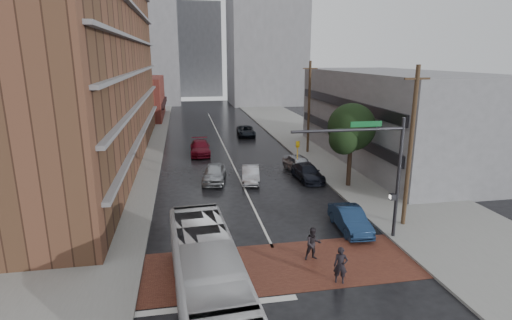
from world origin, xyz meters
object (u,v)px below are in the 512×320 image
object	(u,v)px
car_travel_b	(251,174)
suv_travel	(246,131)
car_travel_a	(214,173)
car_parked_far	(299,164)
transit_bus	(208,278)
car_travel_c	(200,148)
car_parked_near	(350,219)
car_parked_mid	(307,172)
pedestrian_a	(341,265)
pedestrian_b	(313,244)

from	to	relation	value
car_travel_b	suv_travel	size ratio (longest dim) A/B	0.83
car_travel_a	car_parked_far	size ratio (longest dim) A/B	0.98
car_travel_a	suv_travel	xyz separation A→B (m)	(5.82, 19.48, -0.09)
transit_bus	car_travel_c	xyz separation A→B (m)	(0.96, 28.12, -0.78)
car_travel_b	car_travel_c	xyz separation A→B (m)	(-3.77, 10.83, 0.08)
car_parked_near	car_parked_mid	size ratio (longest dim) A/B	0.93
car_travel_a	transit_bus	bearing A→B (deg)	-85.58
car_travel_b	car_parked_mid	bearing A→B (deg)	4.97
suv_travel	car_parked_far	distance (m)	18.12
car_travel_b	car_travel_a	bearing A→B (deg)	177.19
car_travel_c	car_parked_near	size ratio (longest dim) A/B	1.20
car_parked_near	car_parked_far	bearing A→B (deg)	89.99
car_parked_mid	car_parked_far	world-z (taller)	car_parked_far
car_travel_a	car_parked_mid	bearing A→B (deg)	3.37
pedestrian_a	car_travel_a	size ratio (longest dim) A/B	0.40
car_parked_mid	car_parked_far	distance (m)	2.39
pedestrian_b	car_travel_b	bearing A→B (deg)	94.11
suv_travel	car_parked_far	size ratio (longest dim) A/B	1.07
transit_bus	car_parked_mid	distance (m)	19.58
car_parked_near	transit_bus	bearing A→B (deg)	-142.03
pedestrian_b	car_parked_mid	world-z (taller)	pedestrian_b
car_travel_b	car_parked_near	xyz separation A→B (m)	(4.40, -10.74, 0.03)
transit_bus	car_parked_far	bearing A→B (deg)	59.83
transit_bus	car_parked_mid	size ratio (longest dim) A/B	2.36
car_parked_near	pedestrian_a	bearing A→B (deg)	-114.99
car_travel_c	car_parked_mid	bearing A→B (deg)	-50.73
pedestrian_a	pedestrian_b	size ratio (longest dim) A/B	1.01
pedestrian_b	car_parked_far	distance (m)	16.42
car_travel_a	car_parked_far	xyz separation A→B (m)	(7.97, 1.49, 0.02)
car_travel_a	car_travel_b	distance (m)	3.11
car_travel_b	pedestrian_a	bearing A→B (deg)	-76.12
pedestrian_b	car_parked_far	size ratio (longest dim) A/B	0.38
pedestrian_b	suv_travel	world-z (taller)	pedestrian_b
car_travel_a	car_parked_mid	world-z (taller)	car_travel_a
car_travel_a	car_parked_far	distance (m)	8.11
pedestrian_b	car_travel_b	size ratio (longest dim) A/B	0.43
car_parked_mid	car_parked_far	size ratio (longest dim) A/B	1.01
car_travel_a	suv_travel	distance (m)	20.33
transit_bus	car_parked_near	size ratio (longest dim) A/B	2.54
car_travel_b	transit_bus	bearing A→B (deg)	-96.91
pedestrian_b	car_parked_near	distance (m)	4.61
transit_bus	pedestrian_a	size ratio (longest dim) A/B	6.12
car_travel_a	pedestrian_b	bearing A→B (deg)	-64.55
transit_bus	pedestrian_b	distance (m)	6.71
car_travel_b	car_parked_far	distance (m)	5.35
car_parked_mid	car_travel_b	bearing A→B (deg)	173.30
transit_bus	suv_travel	xyz separation A→B (m)	(7.50, 37.38, -0.85)
pedestrian_a	suv_travel	xyz separation A→B (m)	(1.21, 36.33, -0.21)
pedestrian_b	car_parked_far	xyz separation A→B (m)	(3.92, 15.95, -0.10)
pedestrian_a	car_parked_near	bearing A→B (deg)	82.81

